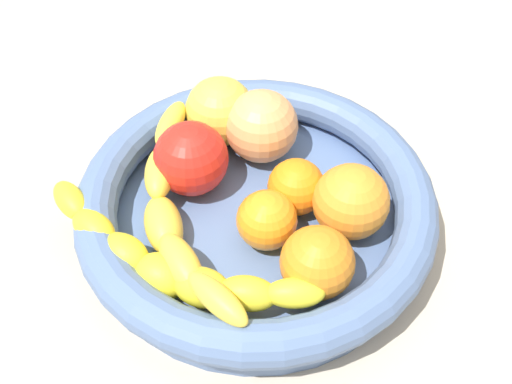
{
  "coord_description": "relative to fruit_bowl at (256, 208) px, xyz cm",
  "views": [
    {
      "loc": [
        -36.16,
        -2.35,
        48.99
      ],
      "look_at": [
        0.0,
        0.0,
        8.24
      ],
      "focal_mm": 44.04,
      "sensor_mm": 36.0,
      "label": 1
    }
  ],
  "objects": [
    {
      "name": "tomato_red",
      "position": [
        3.27,
        6.11,
        2.56
      ],
      "size": [
        6.87,
        6.87,
        6.87
      ],
      "primitive_type": "sphere",
      "color": "red",
      "rests_on": "fruit_bowl"
    },
    {
      "name": "orange_mid_right",
      "position": [
        1.21,
        -3.49,
        1.7
      ],
      "size": [
        5.15,
        5.15,
        5.15
      ],
      "primitive_type": "sphere",
      "color": "orange",
      "rests_on": "fruit_bowl"
    },
    {
      "name": "fruit_bowl",
      "position": [
        0.0,
        0.0,
        0.0
      ],
      "size": [
        31.88,
        31.88,
        5.99
      ],
      "color": "#526C9B",
      "rests_on": "kitchen_counter"
    },
    {
      "name": "orange_mid_left",
      "position": [
        -0.86,
        -8.16,
        2.45
      ],
      "size": [
        6.64,
        6.64,
        6.64
      ],
      "primitive_type": "sphere",
      "color": "orange",
      "rests_on": "fruit_bowl"
    },
    {
      "name": "orange_rear",
      "position": [
        -7.16,
        -5.32,
        2.15
      ],
      "size": [
        6.04,
        6.04,
        6.04
      ],
      "primitive_type": "sphere",
      "color": "orange",
      "rests_on": "fruit_bowl"
    },
    {
      "name": "banana_draped_left",
      "position": [
        -7.63,
        6.75,
        1.52
      ],
      "size": [
        12.21,
        24.29,
        4.23
      ],
      "color": "yellow",
      "rests_on": "fruit_bowl"
    },
    {
      "name": "banana_draped_right",
      "position": [
        -2.76,
        6.85,
        1.89
      ],
      "size": [
        24.81,
        11.28,
        5.06
      ],
      "color": "yellow",
      "rests_on": "fruit_bowl"
    },
    {
      "name": "kitchen_counter",
      "position": [
        0.0,
        0.0,
        -4.61
      ],
      "size": [
        120.0,
        120.0,
        3.0
      ],
      "primitive_type": "cube",
      "color": "#B6AA95",
      "rests_on": "ground"
    },
    {
      "name": "peach_blush",
      "position": [
        7.92,
        -0.3,
        2.64
      ],
      "size": [
        7.03,
        7.03,
        7.03
      ],
      "primitive_type": "sphere",
      "color": "#F1A05E",
      "rests_on": "fruit_bowl"
    },
    {
      "name": "orange_front",
      "position": [
        -2.76,
        -1.09,
        1.74
      ],
      "size": [
        5.23,
        5.23,
        5.23
      ],
      "primitive_type": "sphere",
      "color": "orange",
      "rests_on": "fruit_bowl"
    },
    {
      "name": "apple_yellow",
      "position": [
        9.91,
        4.15,
        2.53
      ],
      "size": [
        6.81,
        6.81,
        6.81
      ],
      "primitive_type": "sphere",
      "color": "#E2C646",
      "rests_on": "fruit_bowl"
    }
  ]
}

